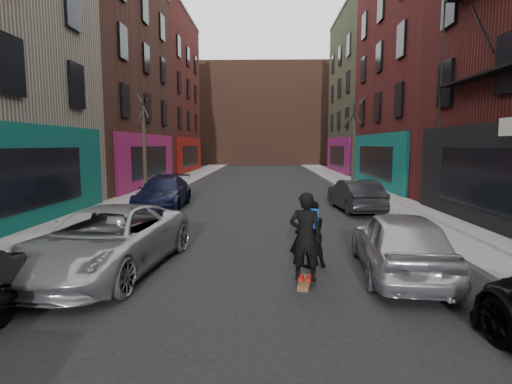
# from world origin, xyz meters

# --- Properties ---
(sidewalk_left) EXTENTS (2.50, 84.00, 0.13)m
(sidewalk_left) POSITION_xyz_m (-6.25, 30.00, 0.07)
(sidewalk_left) COLOR gray
(sidewalk_left) RESTS_ON ground
(sidewalk_right) EXTENTS (2.50, 84.00, 0.13)m
(sidewalk_right) POSITION_xyz_m (6.25, 30.00, 0.07)
(sidewalk_right) COLOR gray
(sidewalk_right) RESTS_ON ground
(building_far) EXTENTS (40.00, 10.00, 14.00)m
(building_far) POSITION_xyz_m (0.00, 56.00, 7.00)
(building_far) COLOR #47281E
(building_far) RESTS_ON ground
(tree_left_far) EXTENTS (2.00, 2.00, 6.50)m
(tree_left_far) POSITION_xyz_m (-6.20, 18.00, 3.38)
(tree_left_far) COLOR black
(tree_left_far) RESTS_ON sidewalk_left
(tree_right_far) EXTENTS (2.00, 2.00, 6.80)m
(tree_right_far) POSITION_xyz_m (6.20, 24.00, 3.53)
(tree_right_far) COLOR black
(tree_right_far) RESTS_ON sidewalk_right
(parked_left_far) EXTENTS (2.92, 5.36, 1.43)m
(parked_left_far) POSITION_xyz_m (-3.20, 5.29, 0.71)
(parked_left_far) COLOR #93959B
(parked_left_far) RESTS_ON ground
(parked_left_end) EXTENTS (2.13, 4.87, 1.39)m
(parked_left_end) POSITION_xyz_m (-4.26, 14.23, 0.70)
(parked_left_end) COLOR black
(parked_left_end) RESTS_ON ground
(parked_right_far) EXTENTS (2.11, 4.33, 1.42)m
(parked_right_far) POSITION_xyz_m (3.20, 5.25, 0.71)
(parked_right_far) COLOR #9C9EA5
(parked_right_far) RESTS_ON ground
(parked_right_end) EXTENTS (1.81, 4.20, 1.35)m
(parked_right_end) POSITION_xyz_m (4.09, 13.67, 0.67)
(parked_right_end) COLOR black
(parked_right_end) RESTS_ON ground
(skateboard) EXTENTS (0.38, 0.83, 0.10)m
(skateboard) POSITION_xyz_m (1.10, 4.52, 0.05)
(skateboard) COLOR brown
(skateboard) RESTS_ON ground
(skateboarder) EXTENTS (0.73, 0.55, 1.79)m
(skateboarder) POSITION_xyz_m (1.10, 4.52, 0.99)
(skateboarder) COLOR black
(skateboarder) RESTS_ON skateboard
(pedestrian) EXTENTS (0.85, 0.72, 1.53)m
(pedestrian) POSITION_xyz_m (1.34, 5.75, 0.78)
(pedestrian) COLOR black
(pedestrian) RESTS_ON ground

